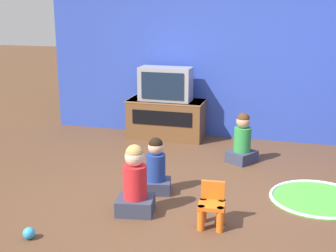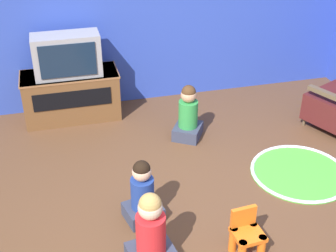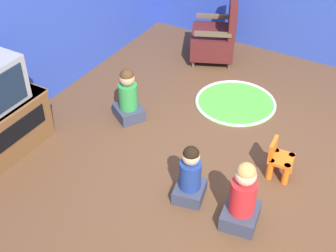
% 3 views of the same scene
% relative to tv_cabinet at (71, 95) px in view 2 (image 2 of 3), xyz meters
% --- Properties ---
extents(ground_plane, '(30.00, 30.00, 0.00)m').
position_rel_tv_cabinet_xyz_m(ground_plane, '(1.06, -2.20, -0.31)').
color(ground_plane, brown).
extents(wall_back, '(5.78, 0.12, 2.55)m').
position_rel_tv_cabinet_xyz_m(wall_back, '(0.95, 0.33, 0.96)').
color(wall_back, '#2D47B2').
rests_on(wall_back, ground_plane).
extents(tv_cabinet, '(1.16, 0.51, 0.59)m').
position_rel_tv_cabinet_xyz_m(tv_cabinet, '(0.00, 0.00, 0.00)').
color(tv_cabinet, brown).
rests_on(tv_cabinet, ground_plane).
extents(television, '(0.78, 0.35, 0.50)m').
position_rel_tv_cabinet_xyz_m(television, '(-0.00, -0.04, 0.54)').
color(television, '#939399').
rests_on(television, tv_cabinet).
extents(yellow_kid_chair, '(0.26, 0.25, 0.42)m').
position_rel_tv_cabinet_xyz_m(yellow_kid_chair, '(1.20, -2.70, -0.13)').
color(yellow_kid_chair, orange).
rests_on(yellow_kid_chair, ground_plane).
extents(play_mat, '(1.02, 1.02, 0.04)m').
position_rel_tv_cabinet_xyz_m(play_mat, '(2.18, -1.80, -0.30)').
color(play_mat, green).
rests_on(play_mat, ground_plane).
extents(child_watching_left, '(0.41, 0.37, 0.71)m').
position_rel_tv_cabinet_xyz_m(child_watching_left, '(0.42, -2.62, -0.00)').
color(child_watching_left, '#33384C').
rests_on(child_watching_left, ground_plane).
extents(child_watching_center, '(0.43, 0.44, 0.66)m').
position_rel_tv_cabinet_xyz_m(child_watching_center, '(1.26, -0.82, -0.02)').
color(child_watching_center, '#33384C').
rests_on(child_watching_center, ground_plane).
extents(child_watching_right, '(0.37, 0.34, 0.63)m').
position_rel_tv_cabinet_xyz_m(child_watching_right, '(0.46, -2.07, -0.04)').
color(child_watching_right, '#33384C').
rests_on(child_watching_right, ground_plane).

